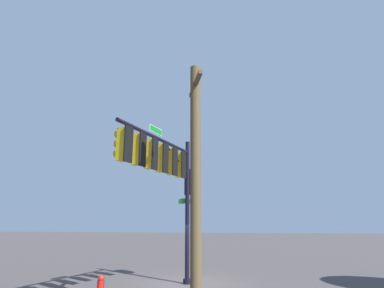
% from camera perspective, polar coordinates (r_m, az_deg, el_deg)
% --- Properties ---
extents(ground_plane, '(120.00, 120.00, 0.00)m').
position_cam_1_polar(ground_plane, '(14.62, -0.92, -24.60)').
color(ground_plane, '#463F3E').
extents(signal_pole_assembly, '(5.91, 2.23, 6.38)m').
position_cam_1_polar(signal_pole_assembly, '(12.72, -4.91, -4.63)').
color(signal_pole_assembly, black).
rests_on(signal_pole_assembly, ground_plane).
extents(utility_pole, '(1.76, 0.64, 7.46)m').
position_cam_1_polar(utility_pole, '(9.05, 0.68, -6.65)').
color(utility_pole, brown).
rests_on(utility_pole, ground_plane).
extents(fire_hydrant, '(0.33, 0.24, 0.83)m').
position_cam_1_polar(fire_hydrant, '(12.11, -16.70, -24.27)').
color(fire_hydrant, red).
rests_on(fire_hydrant, ground_plane).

